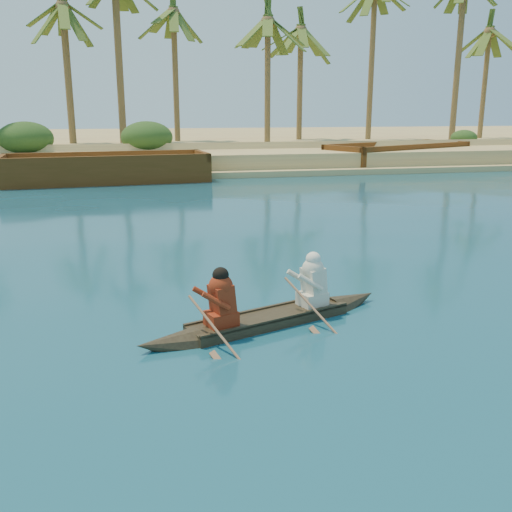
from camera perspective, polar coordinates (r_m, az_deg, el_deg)
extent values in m
plane|color=navy|center=(12.66, 3.59, -4.14)|extent=(160.00, 160.00, 0.00)
cube|color=#CDB973|center=(37.87, -7.50, 8.45)|extent=(150.00, 8.00, 0.50)
cube|color=#CDB973|center=(59.71, -9.52, 10.98)|extent=(150.00, 50.00, 1.50)
cube|color=#5C3013|center=(33.73, -14.63, 7.89)|extent=(11.53, 4.65, 1.41)
cube|color=#5C3013|center=(43.18, 14.02, 9.31)|extent=(12.21, 8.31, 1.46)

